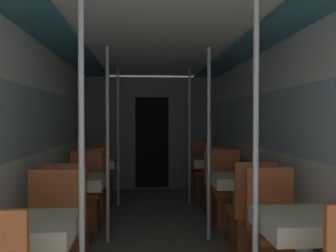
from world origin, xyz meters
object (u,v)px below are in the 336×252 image
at_px(chair_left_near_2, 92,193).
at_px(support_pole_right_0, 256,162).
at_px(chair_left_far_2, 101,181).
at_px(chair_right_near_2, 216,192).
at_px(chair_right_far_1, 227,202).
at_px(dining_table_right_0, 304,233).
at_px(dining_table_left_1, 77,188).
at_px(chair_left_far_1, 85,205).
at_px(chair_right_far_0, 276,251).
at_px(dining_table_right_1, 238,186).
at_px(chair_left_near_1, 68,230).
at_px(dining_table_left_2, 97,167).
at_px(chair_right_far_2, 205,180).
at_px(dining_table_left_0, 29,239).
at_px(chair_right_near_1, 251,226).
at_px(dining_table_right_2, 210,166).
at_px(support_pole_left_0, 82,164).
at_px(support_pole_right_2, 189,136).
at_px(support_pole_left_1, 108,144).
at_px(support_pole_left_2, 118,137).

xyz_separation_m(chair_left_near_2, support_pole_right_0, (1.46, -2.97, 0.78)).
bearing_deg(chair_left_far_2, chair_right_near_2, 149.94).
bearing_deg(chair_right_far_1, dining_table_right_0, 90.00).
distance_m(dining_table_left_1, chair_left_far_1, 0.60).
height_order(chair_left_near_2, support_pole_right_0, support_pole_right_0).
xyz_separation_m(chair_right_far_0, dining_table_right_1, (0.00, 1.23, 0.31)).
height_order(chair_left_near_1, chair_right_far_1, same).
relative_size(dining_table_left_2, chair_right_far_2, 0.76).
bearing_deg(chair_right_far_0, support_pole_right_0, 57.33).
height_order(dining_table_left_0, chair_right_near_1, chair_right_near_1).
xyz_separation_m(chair_left_far_2, support_pole_right_0, (1.46, -4.01, 0.78)).
relative_size(chair_left_far_2, dining_table_right_2, 1.31).
xyz_separation_m(chair_left_far_1, chair_left_near_2, (0.00, 0.71, 0.00)).
xyz_separation_m(support_pole_left_0, chair_left_near_1, (-0.33, 1.23, -0.78)).
relative_size(dining_table_right_0, chair_right_far_0, 0.76).
relative_size(dining_table_right_2, chair_right_near_2, 0.76).
bearing_deg(support_pole_right_2, chair_left_far_2, 160.44).
relative_size(chair_left_near_2, dining_table_right_0, 1.31).
bearing_deg(support_pole_right_2, dining_table_right_1, -79.22).
distance_m(support_pole_left_0, dining_table_left_1, 1.84).
bearing_deg(chair_left_near_2, chair_left_near_1, -90.00).
relative_size(support_pole_left_0, dining_table_left_1, 2.96).
height_order(chair_left_near_1, support_pole_right_2, support_pole_right_2).
height_order(chair_left_near_2, dining_table_right_0, chair_left_near_2).
bearing_deg(chair_left_near_1, dining_table_left_1, 90.00).
relative_size(chair_right_far_2, support_pole_right_2, 0.44).
bearing_deg(dining_table_right_2, chair_left_near_1, -128.36).
bearing_deg(dining_table_left_1, chair_left_near_1, -90.00).
xyz_separation_m(support_pole_left_1, chair_right_far_0, (1.46, -1.23, -0.78)).
height_order(support_pole_left_0, support_pole_right_2, same).
relative_size(chair_right_far_0, dining_table_right_1, 1.31).
distance_m(dining_table_left_0, chair_left_near_2, 2.99).
xyz_separation_m(support_pole_left_2, chair_right_near_2, (1.46, -0.52, -0.78)).
xyz_separation_m(dining_table_left_2, dining_table_right_0, (1.79, -3.49, 0.00)).
distance_m(chair_left_near_1, dining_table_right_0, 2.19).
relative_size(chair_left_far_1, dining_table_right_0, 1.31).
bearing_deg(support_pole_left_0, dining_table_right_0, 0.00).
bearing_deg(support_pole_left_2, chair_right_far_1, -40.06).
height_order(support_pole_left_0, dining_table_left_1, support_pole_left_0).
distance_m(dining_table_right_0, chair_right_far_2, 4.02).
distance_m(dining_table_left_2, chair_right_near_2, 1.89).
xyz_separation_m(support_pole_left_0, chair_left_near_2, (-0.33, 2.97, -0.78)).
distance_m(chair_right_far_1, support_pole_right_2, 1.49).
relative_size(support_pole_left_1, chair_right_near_1, 2.26).
bearing_deg(chair_left_far_2, dining_table_right_0, 114.08).
bearing_deg(chair_left_near_2, chair_right_near_2, 0.00).
xyz_separation_m(support_pole_right_0, dining_table_right_2, (0.33, 3.49, -0.47)).
xyz_separation_m(support_pole_left_0, dining_table_right_1, (1.46, 1.74, -0.47)).
distance_m(dining_table_left_2, chair_left_far_2, 0.60).
xyz_separation_m(dining_table_right_1, chair_right_far_1, (-0.00, 0.52, -0.31)).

